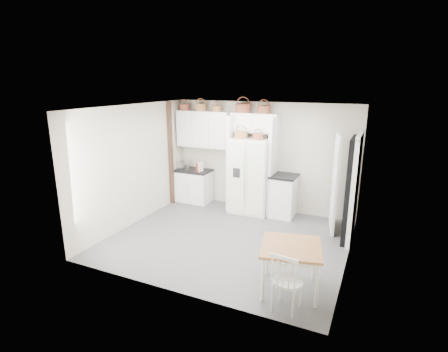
% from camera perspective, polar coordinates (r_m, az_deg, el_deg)
% --- Properties ---
extents(floor, '(4.50, 4.50, 0.00)m').
position_cam_1_polar(floor, '(7.12, 0.76, -10.22)').
color(floor, '#4B4B4B').
rests_on(floor, ground).
extents(ceiling, '(4.50, 4.50, 0.00)m').
position_cam_1_polar(ceiling, '(6.45, 0.84, 11.13)').
color(ceiling, white).
rests_on(ceiling, wall_back).
extents(wall_back, '(4.50, 0.00, 4.50)m').
position_cam_1_polar(wall_back, '(8.48, 6.31, 3.16)').
color(wall_back, '#C1B29D').
rests_on(wall_back, floor).
extents(wall_left, '(0.00, 4.00, 4.00)m').
position_cam_1_polar(wall_left, '(7.83, -14.43, 1.74)').
color(wall_left, '#C1B29D').
rests_on(wall_left, floor).
extents(wall_right, '(0.00, 4.00, 4.00)m').
position_cam_1_polar(wall_right, '(6.15, 20.35, -2.40)').
color(wall_right, '#C1B29D').
rests_on(wall_right, floor).
extents(refrigerator, '(0.92, 0.74, 1.79)m').
position_cam_1_polar(refrigerator, '(8.30, 4.45, 0.04)').
color(refrigerator, white).
rests_on(refrigerator, floor).
extents(base_cab_left, '(0.88, 0.56, 0.82)m').
position_cam_1_polar(base_cab_left, '(9.14, -4.99, -1.69)').
color(base_cab_left, silver).
rests_on(base_cab_left, floor).
extents(base_cab_right, '(0.54, 0.64, 0.94)m').
position_cam_1_polar(base_cab_right, '(8.25, 9.68, -3.29)').
color(base_cab_right, silver).
rests_on(base_cab_right, floor).
extents(dining_table, '(1.04, 1.04, 0.72)m').
position_cam_1_polar(dining_table, '(5.49, 10.74, -14.53)').
color(dining_table, olive).
rests_on(dining_table, floor).
extents(windsor_chair, '(0.47, 0.44, 0.87)m').
position_cam_1_polar(windsor_chair, '(5.02, 10.33, -16.58)').
color(windsor_chair, silver).
rests_on(windsor_chair, floor).
extents(counter_left, '(0.92, 0.59, 0.04)m').
position_cam_1_polar(counter_left, '(9.03, -5.05, 0.91)').
color(counter_left, black).
rests_on(counter_left, base_cab_left).
extents(counter_right, '(0.58, 0.69, 0.04)m').
position_cam_1_polar(counter_right, '(8.11, 9.83, 0.02)').
color(counter_right, black).
rests_on(counter_right, base_cab_right).
extents(toaster, '(0.33, 0.25, 0.20)m').
position_cam_1_polar(toaster, '(9.13, -6.81, 1.79)').
color(toaster, silver).
rests_on(toaster, counter_left).
extents(cookbook_red, '(0.04, 0.14, 0.21)m').
position_cam_1_polar(cookbook_red, '(8.84, -4.28, 1.45)').
color(cookbook_red, '#9A1F0A').
rests_on(cookbook_red, counter_left).
extents(cookbook_cream, '(0.07, 0.17, 0.25)m').
position_cam_1_polar(cookbook_cream, '(8.80, -3.84, 1.51)').
color(cookbook_cream, white).
rests_on(cookbook_cream, counter_left).
extents(basket_upper_a, '(0.27, 0.27, 0.15)m').
position_cam_1_polar(basket_upper_a, '(9.03, -6.44, 11.10)').
color(basket_upper_a, brown).
rests_on(basket_upper_a, upper_cabinet).
extents(basket_upper_b, '(0.29, 0.29, 0.17)m').
position_cam_1_polar(basket_upper_b, '(8.80, -3.82, 11.13)').
color(basket_upper_b, brown).
rests_on(basket_upper_b, upper_cabinet).
extents(basket_upper_c, '(0.25, 0.25, 0.14)m').
position_cam_1_polar(basket_upper_c, '(8.60, -1.18, 10.95)').
color(basket_upper_c, brown).
rests_on(basket_upper_c, upper_cabinet).
extents(basket_bridge_a, '(0.36, 0.36, 0.20)m').
position_cam_1_polar(basket_bridge_a, '(8.32, 3.13, 11.00)').
color(basket_bridge_a, brown).
rests_on(basket_bridge_a, bridge_cabinet).
extents(basket_bridge_b, '(0.31, 0.31, 0.17)m').
position_cam_1_polar(basket_bridge_b, '(8.15, 6.51, 10.74)').
color(basket_bridge_b, brown).
rests_on(basket_bridge_b, bridge_cabinet).
extents(basket_fridge_a, '(0.30, 0.30, 0.16)m').
position_cam_1_polar(basket_fridge_a, '(8.09, 2.76, 6.75)').
color(basket_fridge_a, brown).
rests_on(basket_fridge_a, refrigerator).
extents(basket_fridge_b, '(0.24, 0.24, 0.13)m').
position_cam_1_polar(basket_fridge_b, '(7.94, 5.58, 6.42)').
color(basket_fridge_b, brown).
rests_on(basket_fridge_b, refrigerator).
extents(upper_cabinet, '(1.40, 0.34, 0.90)m').
position_cam_1_polar(upper_cabinet, '(8.81, -3.29, 7.63)').
color(upper_cabinet, silver).
rests_on(upper_cabinet, wall_back).
extents(bridge_cabinet, '(1.12, 0.34, 0.45)m').
position_cam_1_polar(bridge_cabinet, '(8.24, 5.10, 8.65)').
color(bridge_cabinet, silver).
rests_on(bridge_cabinet, wall_back).
extents(fridge_panel_left, '(0.08, 0.60, 2.30)m').
position_cam_1_polar(fridge_panel_left, '(8.47, 1.40, 2.19)').
color(fridge_panel_left, silver).
rests_on(fridge_panel_left, floor).
extents(fridge_panel_right, '(0.08, 0.60, 2.30)m').
position_cam_1_polar(fridge_panel_right, '(8.13, 8.01, 1.49)').
color(fridge_panel_right, silver).
rests_on(fridge_panel_right, floor).
extents(trim_post, '(0.09, 0.09, 2.60)m').
position_cam_1_polar(trim_post, '(8.86, -8.70, 3.59)').
color(trim_post, '#40221B').
rests_on(trim_post, floor).
extents(doorway_void, '(0.18, 0.85, 2.05)m').
position_cam_1_polar(doorway_void, '(7.19, 20.14, -2.19)').
color(doorway_void, black).
rests_on(doorway_void, floor).
extents(door_slab, '(0.21, 0.79, 2.05)m').
position_cam_1_polar(door_slab, '(7.54, 17.66, -1.18)').
color(door_slab, white).
rests_on(door_slab, floor).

